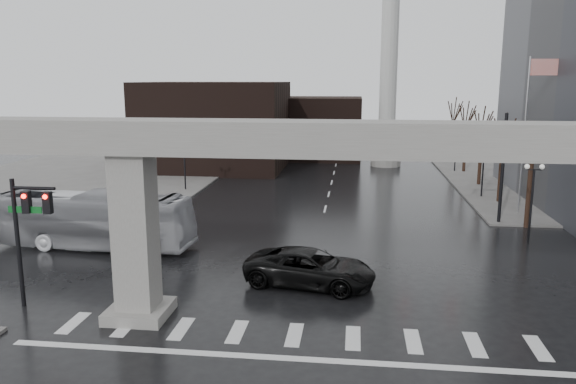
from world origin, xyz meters
name	(u,v)px	position (x,y,z in m)	size (l,w,h in m)	color
ground	(297,324)	(0.00, 0.00, 0.00)	(160.00, 160.00, 0.00)	black
sidewalk_nw	(98,173)	(-26.00, 36.00, 0.07)	(28.00, 36.00, 0.15)	slate
elevated_guideway	(329,167)	(1.26, 0.00, 6.88)	(48.00, 2.60, 8.70)	gray
building_far_left	(215,126)	(-14.00, 42.00, 5.00)	(16.00, 14.00, 10.00)	black
building_far_mid	(323,128)	(-2.00, 52.00, 4.00)	(10.00, 10.00, 8.00)	black
smokestack	(389,53)	(6.00, 46.00, 13.35)	(3.60, 3.60, 30.00)	silver
signal_mast_arm	(449,143)	(8.99, 18.80, 5.83)	(12.12, 0.43, 8.00)	black
signal_left_pole	(27,221)	(-12.25, 0.50, 4.07)	(2.30, 0.30, 6.00)	black
flagpole_assembly	(530,117)	(15.29, 22.00, 7.53)	(2.06, 0.12, 12.00)	silver
lamp_right_0	(533,190)	(13.50, 14.00, 3.47)	(1.22, 0.32, 5.11)	black
lamp_right_1	(484,159)	(13.50, 28.00, 3.47)	(1.22, 0.32, 5.11)	black
lamp_right_2	(456,142)	(13.50, 42.00, 3.47)	(1.22, 0.32, 5.11)	black
lamp_left_0	(123,181)	(-13.50, 14.00, 3.47)	(1.22, 0.32, 5.11)	black
lamp_left_1	(184,154)	(-13.50, 28.00, 3.47)	(1.22, 0.32, 5.11)	black
lamp_left_2	(220,139)	(-13.50, 42.00, 3.47)	(1.22, 0.32, 5.11)	black
tree_right_0	(530,189)	(14.53, 18.02, 2.79)	(1.09, 1.58, 7.50)	black
tree_right_1	(501,170)	(14.53, 26.02, 2.85)	(1.09, 1.61, 7.67)	black
tree_right_2	(481,156)	(14.53, 34.02, 2.91)	(1.10, 1.63, 7.85)	black
tree_right_3	(465,146)	(14.53, 42.02, 2.98)	(1.11, 1.66, 8.02)	black
tree_right_4	(453,138)	(14.53, 50.02, 3.04)	(1.12, 1.69, 8.19)	black
pickup_truck	(310,268)	(0.18, 4.77, 0.92)	(3.05, 6.61, 1.84)	black
city_bus	(92,220)	(-13.82, 9.67, 1.78)	(2.98, 12.75, 3.55)	#B9BABF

